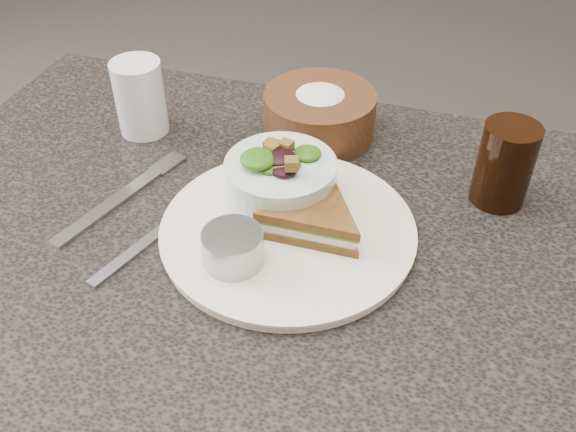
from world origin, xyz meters
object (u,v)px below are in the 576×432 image
(dinner_plate, at_px, (288,231))
(salad_bowl, at_px, (281,175))
(sandwich, at_px, (314,217))
(bread_basket, at_px, (320,107))
(dining_table, at_px, (275,416))
(dressing_ramekin, at_px, (233,248))
(cola_glass, at_px, (506,160))
(water_glass, at_px, (140,97))

(dinner_plate, height_order, salad_bowl, salad_bowl)
(sandwich, relative_size, bread_basket, 0.90)
(dining_table, relative_size, dressing_ramekin, 14.74)
(bread_basket, bearing_deg, cola_glass, -16.21)
(dinner_plate, distance_m, water_glass, 0.32)
(salad_bowl, distance_m, bread_basket, 0.18)
(dining_table, xyz_separation_m, bread_basket, (-0.01, 0.24, 0.42))
(dining_table, relative_size, salad_bowl, 7.38)
(dining_table, relative_size, cola_glass, 8.39)
(salad_bowl, height_order, dressing_ramekin, salad_bowl)
(dinner_plate, bearing_deg, dining_table, -136.97)
(sandwich, distance_m, cola_glass, 0.25)
(dinner_plate, relative_size, dressing_ramekin, 4.41)
(dining_table, height_order, cola_glass, cola_glass)
(bread_basket, bearing_deg, water_glass, -165.25)
(sandwich, xyz_separation_m, dressing_ramekin, (-0.07, -0.08, 0.00))
(dinner_plate, bearing_deg, dressing_ramekin, -118.72)
(bread_basket, bearing_deg, dinner_plate, -83.97)
(salad_bowl, bearing_deg, dining_table, -82.67)
(dinner_plate, distance_m, dressing_ramekin, 0.09)
(dinner_plate, distance_m, bread_basket, 0.23)
(salad_bowl, bearing_deg, sandwich, -36.96)
(dinner_plate, distance_m, cola_glass, 0.28)
(dining_table, bearing_deg, bread_basket, 91.80)
(sandwich, height_order, cola_glass, cola_glass)
(dinner_plate, xyz_separation_m, sandwich, (0.03, 0.01, 0.03))
(dining_table, bearing_deg, water_glass, 145.98)
(cola_glass, bearing_deg, dining_table, -146.85)
(dinner_plate, bearing_deg, salad_bowl, 117.42)
(dining_table, distance_m, bread_basket, 0.48)
(water_glass, bearing_deg, dinner_plate, -30.11)
(sandwich, height_order, dressing_ramekin, dressing_ramekin)
(bread_basket, bearing_deg, dining_table, -88.20)
(bread_basket, relative_size, cola_glass, 1.33)
(dinner_plate, relative_size, water_glass, 2.80)
(salad_bowl, xyz_separation_m, dressing_ramekin, (-0.02, -0.12, -0.02))
(bread_basket, relative_size, water_glass, 1.48)
(water_glass, bearing_deg, sandwich, -26.73)
(cola_glass, relative_size, water_glass, 1.11)
(salad_bowl, relative_size, water_glass, 1.27)
(dining_table, relative_size, bread_basket, 6.33)
(salad_bowl, relative_size, cola_glass, 1.14)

